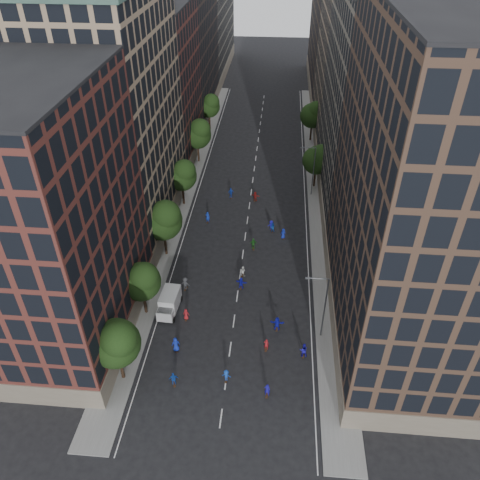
{
  "coord_description": "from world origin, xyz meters",
  "views": [
    {
      "loc": [
        4.31,
        -27.04,
        42.5
      ],
      "look_at": [
        -0.49,
        27.78,
        2.0
      ],
      "focal_mm": 35.0,
      "sensor_mm": 36.0,
      "label": 1
    }
  ],
  "objects": [
    {
      "name": "ground",
      "position": [
        0.0,
        40.0,
        0.0
      ],
      "size": [
        240.0,
        240.0,
        0.0
      ],
      "primitive_type": "plane",
      "color": "black",
      "rests_on": "ground"
    },
    {
      "name": "sidewalk_left",
      "position": [
        -12.0,
        47.5,
        0.07
      ],
      "size": [
        4.0,
        105.0,
        0.15
      ],
      "primitive_type": "cube",
      "color": "slate",
      "rests_on": "ground"
    },
    {
      "name": "sidewalk_right",
      "position": [
        12.0,
        47.5,
        0.07
      ],
      "size": [
        4.0,
        105.0,
        0.15
      ],
      "primitive_type": "cube",
      "color": "slate",
      "rests_on": "ground"
    },
    {
      "name": "bldg_left_a",
      "position": [
        -19.0,
        11.0,
        15.0
      ],
      "size": [
        14.0,
        22.0,
        30.0
      ],
      "primitive_type": "cube",
      "color": "#542620",
      "rests_on": "ground"
    },
    {
      "name": "bldg_left_b",
      "position": [
        -19.0,
        35.0,
        17.0
      ],
      "size": [
        14.0,
        26.0,
        34.0
      ],
      "primitive_type": "cube",
      "color": "#947B61",
      "rests_on": "ground"
    },
    {
      "name": "bldg_left_c",
      "position": [
        -19.0,
        58.0,
        14.0
      ],
      "size": [
        14.0,
        20.0,
        28.0
      ],
      "primitive_type": "cube",
      "color": "#542620",
      "rests_on": "ground"
    },
    {
      "name": "bldg_left_d",
      "position": [
        -19.0,
        82.0,
        16.0
      ],
      "size": [
        14.0,
        28.0,
        32.0
      ],
      "primitive_type": "cube",
      "color": "#2C211D",
      "rests_on": "ground"
    },
    {
      "name": "bldg_left_e",
      "position": [
        -19.0,
        116.0,
        13.0
      ],
      "size": [
        14.0,
        40.0,
        26.0
      ],
      "primitive_type": "cube",
      "color": "#676054",
      "rests_on": "ground"
    },
    {
      "name": "bldg_right_a",
      "position": [
        19.0,
        15.0,
        18.0
      ],
      "size": [
        14.0,
        30.0,
        36.0
      ],
      "primitive_type": "cube",
      "color": "#453125",
      "rests_on": "ground"
    },
    {
      "name": "bldg_right_b",
      "position": [
        19.0,
        44.0,
        16.5
      ],
      "size": [
        14.0,
        28.0,
        33.0
      ],
      "primitive_type": "cube",
      "color": "#676054",
      "rests_on": "ground"
    },
    {
      "name": "bldg_right_c",
      "position": [
        19.0,
        71.0,
        17.5
      ],
      "size": [
        14.0,
        26.0,
        35.0
      ],
      "primitive_type": "cube",
      "color": "#947B61",
      "rests_on": "ground"
    },
    {
      "name": "bldg_right_d",
      "position": [
        19.0,
        104.0,
        15.0
      ],
      "size": [
        14.0,
        40.0,
        30.0
      ],
      "primitive_type": "cube",
      "color": "#453125",
      "rests_on": "ground"
    },
    {
      "name": "tree_left_0",
      "position": [
        -11.01,
        3.85,
        5.96
      ],
      "size": [
        5.2,
        5.2,
        8.83
      ],
      "color": "black",
      "rests_on": "ground"
    },
    {
      "name": "tree_left_1",
      "position": [
        -11.02,
        13.86,
        5.55
      ],
      "size": [
        4.8,
        4.8,
        8.21
      ],
      "color": "black",
      "rests_on": "ground"
    },
    {
      "name": "tree_left_2",
      "position": [
        -10.99,
        25.83,
        6.36
      ],
      "size": [
        5.6,
        5.6,
        9.45
      ],
      "color": "black",
      "rests_on": "ground"
    },
    {
      "name": "tree_left_3",
      "position": [
        -11.02,
        39.85,
        5.82
      ],
      "size": [
        5.0,
        5.0,
        8.58
      ],
      "color": "black",
      "rests_on": "ground"
    },
    {
      "name": "tree_left_4",
      "position": [
        -11.0,
        55.84,
        6.1
      ],
      "size": [
        5.4,
        5.4,
        9.08
      ],
      "color": "black",
      "rests_on": "ground"
    },
    {
      "name": "tree_left_5",
      "position": [
        -11.02,
        71.86,
        5.68
      ],
      "size": [
        4.8,
        4.8,
        8.33
      ],
      "color": "black",
      "rests_on": "ground"
    },
    {
      "name": "tree_right_a",
      "position": [
        11.38,
        47.85,
        5.63
      ],
      "size": [
        5.0,
        5.0,
        8.39
      ],
      "color": "black",
      "rests_on": "ground"
    },
    {
      "name": "tree_right_b",
      "position": [
        11.39,
        67.85,
        5.96
      ],
      "size": [
        5.2,
        5.2,
        8.83
      ],
      "color": "black",
      "rests_on": "ground"
    },
    {
      "name": "streetlamp_near",
      "position": [
        10.37,
        12.0,
        5.17
      ],
      "size": [
        2.64,
        0.22,
        9.06
      ],
      "color": "#595B60",
      "rests_on": "ground"
    },
    {
      "name": "streetlamp_far",
      "position": [
        10.37,
        45.0,
        5.17
      ],
      "size": [
        2.64,
        0.22,
        9.06
      ],
      "color": "#595B60",
      "rests_on": "ground"
    },
    {
      "name": "cargo_van",
      "position": [
        -8.29,
        14.68,
        1.33
      ],
      "size": [
        2.51,
        4.86,
        2.52
      ],
      "rotation": [
        0.0,
        0.0,
        -0.06
      ],
      "color": "silver",
      "rests_on": "ground"
    },
    {
      "name": "skater_0",
      "position": [
        -6.2,
        8.29,
        0.97
      ],
      "size": [
        1.1,
        0.89,
        1.94
      ],
      "primitive_type": "imported",
      "rotation": [
        0.0,
        0.0,
        3.47
      ],
      "color": "#152AAF",
      "rests_on": "ground"
    },
    {
      "name": "skater_1",
      "position": [
        4.52,
        3.14,
        0.86
      ],
      "size": [
        0.66,
        0.47,
        1.71
      ],
      "primitive_type": "imported",
      "rotation": [
        0.0,
        0.0,
        3.04
      ],
      "color": "#171294",
      "rests_on": "ground"
    },
    {
      "name": "skater_2",
      "position": [
        8.41,
        8.77,
        0.94
      ],
      "size": [
        0.95,
        0.76,
        1.88
      ],
      "primitive_type": "imported",
      "rotation": [
        0.0,
        0.0,
        3.2
      ],
      "color": "#1C15AE",
      "rests_on": "ground"
    },
    {
      "name": "skater_3",
      "position": [
        0.05,
        4.66,
        0.76
      ],
      "size": [
        1.06,
        0.7,
        1.52
      ],
      "primitive_type": "imported",
      "rotation": [
        0.0,
        0.0,
        3.0
      ],
      "color": "#1543AF",
      "rests_on": "ground"
    },
    {
      "name": "skater_4",
      "position": [
        -5.5,
        3.63,
        0.88
      ],
      "size": [
        1.11,
        0.68,
        1.76
      ],
      "primitive_type": "imported",
      "rotation": [
        0.0,
        0.0,
        3.4
      ],
      "color": "#1648B4",
      "rests_on": "ground"
    },
    {
      "name": "skater_5",
      "position": [
        5.32,
        12.57,
        0.95
      ],
      "size": [
        1.77,
        0.62,
        1.89
      ],
      "primitive_type": "imported",
      "rotation": [
        0.0,
        0.0,
        3.11
      ],
      "color": "#171BBD",
      "rests_on": "ground"
    },
    {
      "name": "skater_6",
      "position": [
        -5.93,
        13.31,
        0.79
      ],
      "size": [
        0.82,
        0.58,
        1.57
      ],
      "primitive_type": "imported",
      "rotation": [
        0.0,
        0.0,
        3.04
      ],
      "color": "#AC1C22",
      "rests_on": "ground"
    },
    {
      "name": "skater_7",
      "position": [
        4.16,
        9.34,
        0.8
      ],
      "size": [
        0.62,
        0.44,
        1.61
      ],
      "primitive_type": "imported",
      "rotation": [
        0.0,
        0.0,
        3.04
      ],
      "color": "maroon",
      "rests_on": "ground"
    },
    {
      "name": "skater_8",
      "position": [
        0.38,
        22.18,
        0.78
      ],
      "size": [
        0.92,
        0.82,
        1.57
      ],
      "primitive_type": "imported",
      "rotation": [
        0.0,
        0.0,
        2.78
      ],
      "color": "silver",
      "rests_on": "ground"
    },
    {
      "name": "skater_9",
      "position": [
        -7.0,
        18.76,
        0.94
      ],
      "size": [
        1.33,
        0.95,
        1.87
      ],
      "primitive_type": "imported",
      "rotation": [
        0.0,
        0.0,
        2.92
      ],
      "color": "#38393C",
      "rests_on": "ground"
    },
    {
      "name": "skater_10",
      "position": [
        1.45,
        28.4,
        0.92
      ],
      "size": [
        1.14,
        0.62,
        1.84
      ],
      "primitive_type": "imported",
      "rotation": [
        0.0,
        0.0,
        3.31
      ],
      "color": "#216A1F",
      "rests_on": "ground"
    },
    {
      "name": "skater_11",
      "position": [
        0.37,
        19.63,
        0.84
      ],
      "size": [
        1.63,
        0.82,
        1.68
      ],
      "primitive_type": "imported",
      "rotation": [
        0.0,
        0.0,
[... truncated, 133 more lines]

